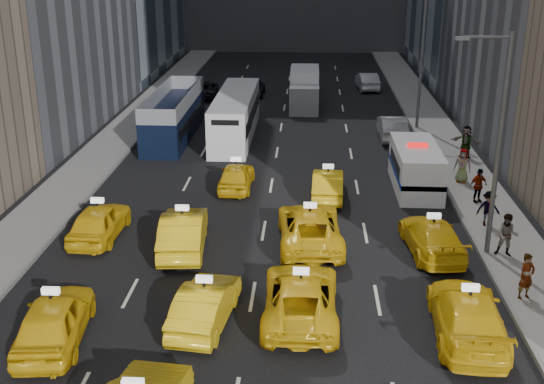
{
  "coord_description": "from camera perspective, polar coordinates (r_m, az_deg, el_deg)",
  "views": [
    {
      "loc": [
        1.92,
        -13.79,
        12.1
      ],
      "look_at": [
        0.4,
        13.57,
        2.0
      ],
      "focal_mm": 45.0,
      "sensor_mm": 36.0,
      "label": 1
    }
  ],
  "objects": [
    {
      "name": "taxi_14",
      "position": [
        28.8,
        3.18,
        -2.95
      ],
      "size": [
        2.93,
        5.73,
        1.55
      ],
      "primitive_type": "imported",
      "rotation": [
        0.0,
        0.0,
        3.21
      ],
      "color": "yellow",
      "rests_on": "ground"
    },
    {
      "name": "pedestrian_2",
      "position": [
        31.7,
        17.65,
        -1.33
      ],
      "size": [
        1.06,
        0.46,
        1.62
      ],
      "primitive_type": "imported",
      "rotation": [
        0.0,
        0.0,
        0.03
      ],
      "color": "gray",
      "rests_on": "sidewalk_east"
    },
    {
      "name": "pedestrian_4",
      "position": [
        37.14,
        15.65,
        2.16
      ],
      "size": [
        0.99,
        0.74,
        1.81
      ],
      "primitive_type": "imported",
      "rotation": [
        0.0,
        0.0,
        -0.33
      ],
      "color": "gray",
      "rests_on": "sidewalk_east"
    },
    {
      "name": "double_decker",
      "position": [
        45.1,
        -8.21,
        6.42
      ],
      "size": [
        3.75,
        10.62,
        3.03
      ],
      "rotation": [
        0.0,
        0.0,
        0.14
      ],
      "color": "black",
      "rests_on": "ground"
    },
    {
      "name": "city_bus",
      "position": [
        44.82,
        -3.07,
        6.4
      ],
      "size": [
        2.4,
        11.04,
        2.85
      ],
      "rotation": [
        0.0,
        0.0,
        -0.01
      ],
      "color": "silver",
      "rests_on": "ground"
    },
    {
      "name": "taxi_16",
      "position": [
        35.27,
        -3.0,
        1.34
      ],
      "size": [
        1.73,
        4.13,
        1.39
      ],
      "primitive_type": "imported",
      "rotation": [
        0.0,
        0.0,
        3.12
      ],
      "color": "yellow",
      "rests_on": "ground"
    },
    {
      "name": "taxi_8",
      "position": [
        23.09,
        -17.75,
        -10.12
      ],
      "size": [
        2.4,
        4.91,
        1.61
      ],
      "primitive_type": "imported",
      "rotation": [
        0.0,
        0.0,
        3.25
      ],
      "color": "yellow",
      "rests_on": "ground"
    },
    {
      "name": "misc_car_2",
      "position": [
        59.91,
        2.91,
        9.26
      ],
      "size": [
        2.35,
        5.15,
        1.46
      ],
      "primitive_type": "imported",
      "rotation": [
        0.0,
        0.0,
        3.2
      ],
      "color": "gray",
      "rests_on": "ground"
    },
    {
      "name": "pedestrian_0",
      "position": [
        25.81,
        20.52,
        -6.62
      ],
      "size": [
        0.74,
        0.63,
        1.71
      ],
      "primitive_type": "imported",
      "rotation": [
        0.0,
        0.0,
        0.43
      ],
      "color": "gray",
      "rests_on": "sidewalk_east"
    },
    {
      "name": "misc_car_4",
      "position": [
        60.35,
        7.96,
        9.18
      ],
      "size": [
        1.94,
        4.6,
        1.48
      ],
      "primitive_type": "imported",
      "rotation": [
        0.0,
        0.0,
        3.23
      ],
      "color": "#A9ADB1",
      "rests_on": "ground"
    },
    {
      "name": "taxi_12",
      "position": [
        30.28,
        -14.25,
        -2.41
      ],
      "size": [
        1.93,
        4.52,
        1.52
      ],
      "primitive_type": "imported",
      "rotation": [
        0.0,
        0.0,
        3.11
      ],
      "color": "yellow",
      "rests_on": "ground"
    },
    {
      "name": "pedestrian_1",
      "position": [
        28.91,
        19.09,
        -3.43
      ],
      "size": [
        0.97,
        0.71,
        1.79
      ],
      "primitive_type": "imported",
      "rotation": [
        0.0,
        0.0,
        -0.29
      ],
      "color": "gray",
      "rests_on": "sidewalk_east"
    },
    {
      "name": "nypd_van",
      "position": [
        35.93,
        11.94,
        1.96
      ],
      "size": [
        2.21,
        5.67,
        2.43
      ],
      "rotation": [
        0.0,
        0.0,
        -0.0
      ],
      "color": "white",
      "rests_on": "ground"
    },
    {
      "name": "taxi_13",
      "position": [
        28.5,
        -7.43,
        -3.26
      ],
      "size": [
        2.18,
        5.11,
        1.64
      ],
      "primitive_type": "imported",
      "rotation": [
        0.0,
        0.0,
        3.23
      ],
      "color": "yellow",
      "rests_on": "ground"
    },
    {
      "name": "sidewalk_east",
      "position": [
        41.51,
        14.99,
        2.69
      ],
      "size": [
        3.0,
        90.0,
        0.15
      ],
      "primitive_type": "cube",
      "color": "gray",
      "rests_on": "ground"
    },
    {
      "name": "curb_west",
      "position": [
        42.07,
        -12.09,
        3.18
      ],
      "size": [
        0.15,
        90.0,
        0.18
      ],
      "primitive_type": "cube",
      "color": "slate",
      "rests_on": "ground"
    },
    {
      "name": "taxi_9",
      "position": [
        23.14,
        -5.62,
        -9.33
      ],
      "size": [
        2.05,
        4.53,
        1.44
      ],
      "primitive_type": "imported",
      "rotation": [
        0.0,
        0.0,
        3.02
      ],
      "color": "yellow",
      "rests_on": "ground"
    },
    {
      "name": "taxi_11",
      "position": [
        23.19,
        16.04,
        -9.87
      ],
      "size": [
        2.48,
        5.47,
        1.55
      ],
      "primitive_type": "imported",
      "rotation": [
        0.0,
        0.0,
        3.08
      ],
      "color": "yellow",
      "rests_on": "ground"
    },
    {
      "name": "curb_east",
      "position": [
        41.23,
        13.02,
        2.76
      ],
      "size": [
        0.15,
        90.0,
        0.18
      ],
      "primitive_type": "cube",
      "color": "slate",
      "rests_on": "ground"
    },
    {
      "name": "pedestrian_3",
      "position": [
        34.4,
        16.87,
        0.51
      ],
      "size": [
        1.1,
        0.83,
        1.71
      ],
      "primitive_type": "imported",
      "rotation": [
        0.0,
        0.0,
        0.42
      ],
      "color": "gray",
      "rests_on": "sidewalk_east"
    },
    {
      "name": "sidewalk_west",
      "position": [
        42.47,
        -13.98,
        3.17
      ],
      "size": [
        3.0,
        90.0,
        0.15
      ],
      "primitive_type": "cube",
      "color": "gray",
      "rests_on": "ground"
    },
    {
      "name": "taxi_17",
      "position": [
        34.15,
        4.69,
        0.67
      ],
      "size": [
        1.63,
        4.32,
        1.41
      ],
      "primitive_type": "imported",
      "rotation": [
        0.0,
        0.0,
        3.11
      ],
      "color": "yellow",
      "rests_on": "ground"
    },
    {
      "name": "misc_car_3",
      "position": [
        57.45,
        -1.5,
        8.78
      ],
      "size": [
        1.68,
        4.14,
        1.41
      ],
      "primitive_type": "imported",
      "rotation": [
        0.0,
        0.0,
        3.14
      ],
      "color": "black",
      "rests_on": "ground"
    },
    {
      "name": "misc_car_1",
      "position": [
        56.96,
        -5.69,
        8.56
      ],
      "size": [
        2.73,
        5.07,
        1.35
      ],
      "primitive_type": "imported",
      "rotation": [
        0.0,
        0.0,
        3.25
      ],
      "color": "black",
      "rests_on": "ground"
    },
    {
      "name": "taxi_10",
      "position": [
        23.44,
        2.42,
        -8.75
      ],
      "size": [
        2.49,
        5.41,
        1.5
      ],
      "primitive_type": "imported",
      "rotation": [
        0.0,
        0.0,
        3.14
      ],
      "color": "yellow",
      "rests_on": "ground"
    },
    {
      "name": "taxi_15",
      "position": [
        28.76,
        13.25,
        -3.67
      ],
      "size": [
        2.46,
        5.06,
        1.42
      ],
      "primitive_type": "imported",
      "rotation": [
        0.0,
        0.0,
        3.24
      ],
      "color": "yellow",
      "rests_on": "ground"
    },
    {
      "name": "box_truck",
      "position": [
        53.06,
        2.73,
        8.59
      ],
      "size": [
        2.2,
        6.33,
        2.89
      ],
      "rotation": [
        0.0,
        0.0,
        0.0
      ],
      "color": "white",
      "rests_on": "ground"
    },
    {
      "name": "streetlight_far",
      "position": [
        46.92,
        12.29,
        10.98
      ],
      "size": [
        2.15,
        0.22,
        9.0
      ],
      "color": "#595B60",
      "rests_on": "ground"
    },
    {
      "name": "pedestrian_5",
      "position": [
        41.52,
        15.92,
        4.08
      ],
      "size": [
        1.81,
        1.18,
        1.9
      ],
      "primitive_type": "imported",
      "rotation": [
        0.0,
        0.0,
        -0.42
      ],
      "color": "gray",
      "rests_on": "sidewalk_east"
    },
    {
      "name": "misc_car_0",
      "position": [
        45.08,
        10.03,
        5.35
      ],
      "size": [
        1.63,
        4.64,
        1.53
      ],
      "primitive_type": "imported",
      "rotation": [
        0.0,
        0.0,
        3.14
      ],
      "color": "#929499",
      "rests_on": "ground"
    },
    {
      "name": "streetlight_near",
      "position": [
        27.74,
        18.3,
        4.2
      ],
      "size": [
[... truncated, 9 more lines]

